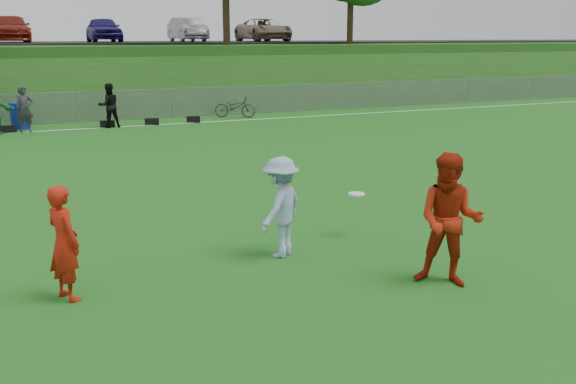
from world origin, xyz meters
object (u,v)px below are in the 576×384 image
player_red_center (450,220)px  player_blue (281,207)px  frisbee (357,194)px  bicycle (235,107)px  player_red_left (64,243)px  recycling_bin (20,116)px

player_red_center → player_blue: 2.70m
player_red_center → frisbee: 2.54m
bicycle → player_blue: bearing=-167.3°
player_red_left → recycling_bin: 17.84m
player_red_center → bicycle: player_red_center is taller
player_red_left → recycling_bin: (-0.05, 17.84, -0.30)m
player_red_center → player_blue: bearing=172.1°
player_red_center → recycling_bin: player_red_center is taller
player_red_center → recycling_bin: size_ratio=1.93×
player_blue → bicycle: bearing=-145.9°
player_red_left → bicycle: size_ratio=0.89×
player_red_center → bicycle: size_ratio=1.08×
player_red_left → player_blue: player_blue is taller
player_blue → recycling_bin: size_ratio=1.64×
player_blue → frisbee: 1.70m
frisbee → recycling_bin: recycling_bin is taller
player_red_left → player_red_center: player_red_center is taller
player_red_left → bicycle: 19.82m
player_red_left → player_blue: (3.34, 0.44, 0.02)m
player_blue → bicycle: size_ratio=0.92×
player_red_left → frisbee: size_ratio=5.37×
player_blue → frisbee: player_blue is taller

